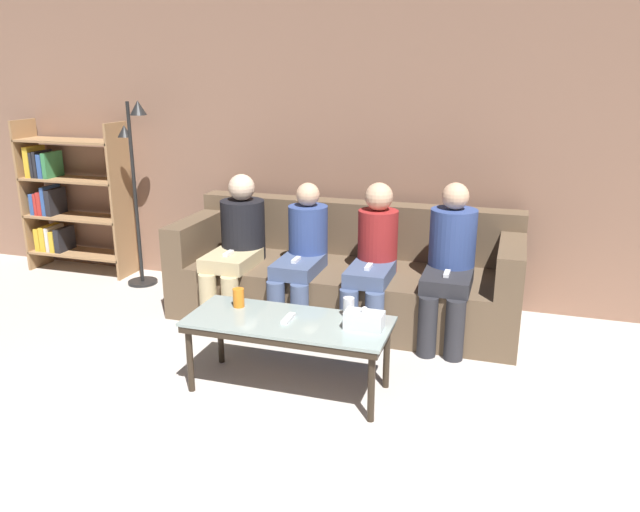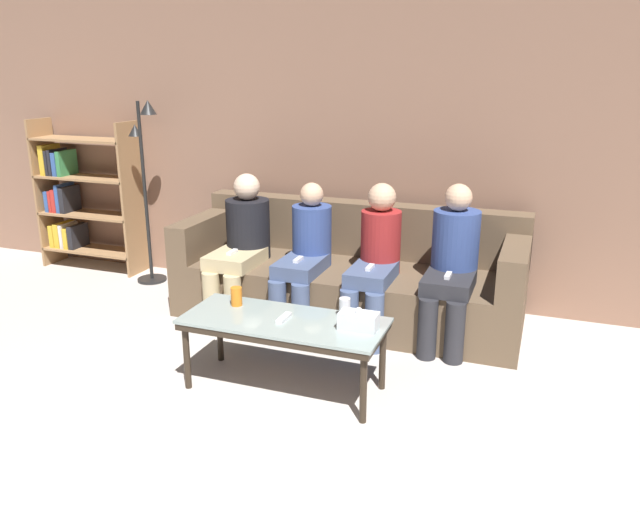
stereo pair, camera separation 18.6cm
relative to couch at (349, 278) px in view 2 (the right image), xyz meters
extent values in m
cube|color=#8C6651|center=(0.00, 0.53, 0.99)|extent=(12.00, 0.06, 2.60)
cube|color=brown|center=(0.00, -0.06, -0.10)|extent=(2.62, 0.92, 0.42)
cube|color=brown|center=(0.00, 0.30, 0.33)|extent=(2.62, 0.20, 0.42)
cube|color=brown|center=(-1.22, -0.06, 0.26)|extent=(0.18, 0.92, 0.30)
cube|color=brown|center=(1.22, -0.06, 0.26)|extent=(0.18, 0.92, 0.30)
cube|color=#8C9E99|center=(-0.01, -1.26, 0.13)|extent=(1.21, 0.50, 0.02)
cube|color=#2D2319|center=(-0.01, -1.26, 0.11)|extent=(1.18, 0.49, 0.04)
cylinder|color=#2D2319|center=(-0.56, -1.46, -0.11)|extent=(0.04, 0.04, 0.39)
cylinder|color=#2D2319|center=(0.55, -1.46, -0.11)|extent=(0.04, 0.04, 0.39)
cylinder|color=#2D2319|center=(-0.56, -1.05, -0.11)|extent=(0.04, 0.04, 0.39)
cylinder|color=#2D2319|center=(0.55, -1.05, -0.11)|extent=(0.04, 0.04, 0.39)
cylinder|color=orange|center=(-0.37, -1.15, 0.20)|extent=(0.07, 0.07, 0.12)
cylinder|color=silver|center=(0.32, -1.09, 0.20)|extent=(0.07, 0.07, 0.12)
cube|color=silver|center=(0.45, -1.24, 0.19)|extent=(0.22, 0.12, 0.10)
sphere|color=white|center=(0.45, -1.24, 0.26)|extent=(0.04, 0.04, 0.04)
cube|color=white|center=(-0.01, -1.26, 0.15)|extent=(0.04, 0.15, 0.02)
cube|color=#9E754C|center=(-3.19, 0.30, 0.40)|extent=(0.02, 0.32, 1.41)
cube|color=#9E754C|center=(-2.19, 0.30, 0.40)|extent=(0.02, 0.32, 1.41)
cube|color=#9E754C|center=(-2.69, 0.30, -0.13)|extent=(1.00, 0.32, 0.02)
cube|color=gold|center=(-3.10, 0.30, -0.01)|extent=(0.05, 0.24, 0.22)
cube|color=gold|center=(-3.04, 0.30, 0.00)|extent=(0.06, 0.24, 0.23)
cube|color=silver|center=(-2.99, 0.30, -0.01)|extent=(0.04, 0.24, 0.23)
cube|color=gold|center=(-2.94, 0.30, -0.02)|extent=(0.05, 0.24, 0.20)
cube|color=#232328|center=(-2.87, 0.30, -0.01)|extent=(0.06, 0.24, 0.22)
cube|color=#9E754C|center=(-2.69, 0.30, 0.22)|extent=(1.00, 0.32, 0.02)
cube|color=#33569E|center=(-3.11, 0.30, 0.33)|extent=(0.04, 0.24, 0.20)
cube|color=red|center=(-3.07, 0.30, 0.33)|extent=(0.03, 0.24, 0.20)
cube|color=red|center=(-3.02, 0.30, 0.34)|extent=(0.05, 0.24, 0.22)
cube|color=#33569E|center=(-2.97, 0.30, 0.37)|extent=(0.04, 0.24, 0.27)
cube|color=#232328|center=(-2.92, 0.30, 0.35)|extent=(0.05, 0.24, 0.24)
cube|color=#9E754C|center=(-2.69, 0.30, 0.58)|extent=(1.00, 0.32, 0.02)
cube|color=gold|center=(-3.10, 0.30, 0.73)|extent=(0.06, 0.24, 0.28)
cube|color=#232328|center=(-3.05, 0.30, 0.70)|extent=(0.03, 0.24, 0.23)
cube|color=#232328|center=(-3.01, 0.30, 0.71)|extent=(0.03, 0.24, 0.24)
cube|color=#33569E|center=(-2.96, 0.30, 0.69)|extent=(0.05, 0.24, 0.22)
cube|color=#38844C|center=(-2.91, 0.30, 0.70)|extent=(0.04, 0.24, 0.23)
cube|color=#9E754C|center=(-2.69, 0.30, 0.93)|extent=(1.00, 0.32, 0.02)
cylinder|color=black|center=(-1.94, 0.15, -0.30)|extent=(0.26, 0.26, 0.02)
cylinder|color=black|center=(-1.94, 0.15, 0.49)|extent=(0.03, 0.03, 1.60)
cone|color=black|center=(-1.84, 0.15, 1.24)|extent=(0.14, 0.14, 0.12)
cone|color=black|center=(-2.02, 0.19, 1.04)|extent=(0.12, 0.12, 0.10)
cylinder|color=tan|center=(-0.90, -0.57, -0.10)|extent=(0.13, 0.13, 0.42)
cylinder|color=tan|center=(-0.72, -0.57, -0.10)|extent=(0.13, 0.13, 0.42)
cube|color=tan|center=(-0.81, -0.34, 0.17)|extent=(0.34, 0.46, 0.10)
cylinder|color=black|center=(-0.81, -0.11, 0.35)|extent=(0.34, 0.34, 0.46)
sphere|color=beige|center=(-0.81, -0.11, 0.68)|extent=(0.20, 0.20, 0.20)
cube|color=white|center=(-0.81, -0.38, 0.23)|extent=(0.04, 0.12, 0.02)
cylinder|color=#47567A|center=(-0.36, -0.57, -0.10)|extent=(0.13, 0.13, 0.42)
cylinder|color=#47567A|center=(-0.18, -0.57, -0.10)|extent=(0.13, 0.13, 0.42)
cube|color=#47567A|center=(-0.27, -0.34, 0.17)|extent=(0.30, 0.46, 0.10)
cylinder|color=#334784|center=(-0.27, -0.11, 0.34)|extent=(0.30, 0.30, 0.46)
sphere|color=#DBAD89|center=(-0.27, -0.11, 0.66)|extent=(0.18, 0.18, 0.18)
cube|color=white|center=(-0.27, -0.38, 0.23)|extent=(0.04, 0.12, 0.02)
cylinder|color=#47567A|center=(0.18, -0.57, -0.10)|extent=(0.13, 0.13, 0.42)
cylinder|color=#47567A|center=(0.36, -0.57, -0.10)|extent=(0.13, 0.13, 0.42)
cube|color=#47567A|center=(0.27, -0.34, 0.17)|extent=(0.29, 0.46, 0.10)
cylinder|color=maroon|center=(0.27, -0.11, 0.34)|extent=(0.29, 0.29, 0.46)
sphere|color=#DBAD89|center=(0.27, -0.11, 0.68)|extent=(0.20, 0.20, 0.20)
cube|color=white|center=(0.27, -0.38, 0.23)|extent=(0.04, 0.12, 0.02)
cylinder|color=#28282D|center=(0.72, -0.54, -0.10)|extent=(0.13, 0.13, 0.42)
cylinder|color=#28282D|center=(0.90, -0.54, -0.10)|extent=(0.13, 0.13, 0.42)
cube|color=#28282D|center=(0.81, -0.33, 0.17)|extent=(0.33, 0.43, 0.10)
cylinder|color=#334784|center=(0.81, -0.11, 0.37)|extent=(0.33, 0.33, 0.51)
sphere|color=#DBAD89|center=(0.81, -0.11, 0.71)|extent=(0.19, 0.19, 0.19)
cube|color=white|center=(0.81, -0.37, 0.23)|extent=(0.04, 0.12, 0.02)
camera|label=1|loc=(1.21, -4.43, 1.57)|focal=35.00mm
camera|label=2|loc=(1.38, -4.37, 1.57)|focal=35.00mm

